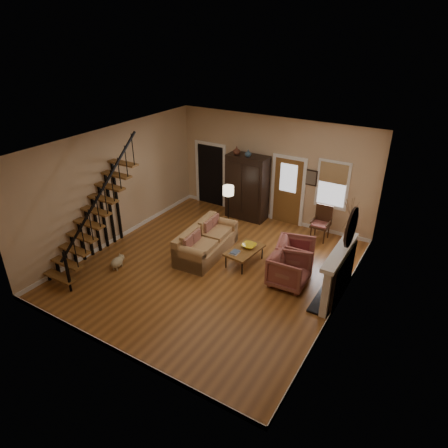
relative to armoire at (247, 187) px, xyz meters
The scene contains 15 objects.
room 1.49m from the armoire, 78.37° to the right, with size 7.00×7.33×3.30m.
staircase 4.94m from the armoire, 115.05° to the right, with size 0.94×2.80×3.20m, color brown, non-canonical shape.
fireplace 4.67m from the armoire, 34.69° to the right, with size 0.33×1.95×2.30m.
armoire is the anchor object (origin of this frame).
vase_a 1.23m from the armoire, 164.05° to the right, with size 0.24×0.24×0.25m, color #4C2619.
vase_b 1.16m from the armoire, 63.43° to the right, with size 0.20×0.20×0.21m, color #334C60.
sofa 2.71m from the armoire, 86.43° to the right, with size 0.92×2.12×0.79m, color #A57B4B, non-canonical shape.
coffee_table 2.93m from the armoire, 62.85° to the right, with size 0.64×1.10×0.42m, color brown, non-canonical shape.
bowl 2.76m from the armoire, 60.45° to the right, with size 0.38×0.38×0.09m, color gold.
books 3.09m from the armoire, 67.46° to the right, with size 0.20×0.28×0.05m, color beige, non-canonical shape.
armchair_left 3.91m from the armoire, 46.23° to the right, with size 0.88×0.91×0.83m, color maroon.
armchair_right 3.37m from the armoire, 39.61° to the right, with size 0.91×0.93×0.85m, color maroon.
floor_lamp 1.13m from the armoire, 93.44° to the right, with size 0.33×0.33×1.44m, color black, non-canonical shape.
side_chair 2.61m from the armoire, ahead, with size 0.54×0.54×1.02m, color #3A2212, non-canonical shape.
dog 4.75m from the armoire, 107.80° to the right, with size 0.26×0.44×0.32m, color tan, non-canonical shape.
Camera 1 is at (4.80, -7.36, 5.78)m, focal length 32.00 mm.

